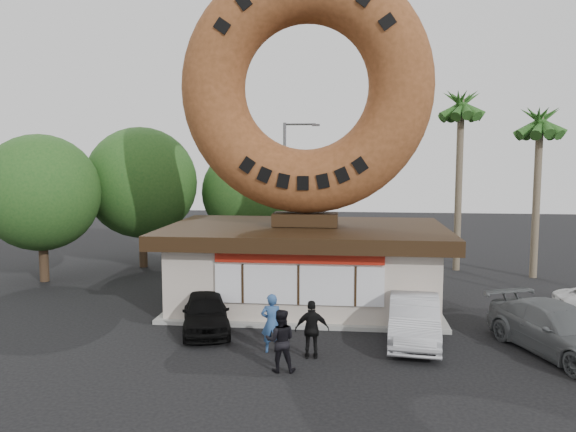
% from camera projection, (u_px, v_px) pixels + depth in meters
% --- Properties ---
extents(ground, '(90.00, 90.00, 0.00)m').
position_uv_depth(ground, '(290.00, 357.00, 17.08)').
color(ground, black).
rests_on(ground, ground).
extents(donut_shop, '(11.20, 7.20, 3.80)m').
position_uv_depth(donut_shop, '(305.00, 263.00, 22.81)').
color(donut_shop, '#BCAFA0').
rests_on(donut_shop, ground).
extents(giant_donut, '(9.98, 2.54, 9.98)m').
position_uv_depth(giant_donut, '(306.00, 87.00, 22.08)').
color(giant_donut, brown).
rests_on(giant_donut, donut_shop).
extents(tree_west, '(6.00, 6.00, 7.65)m').
position_uv_depth(tree_west, '(141.00, 183.00, 30.47)').
color(tree_west, '#473321').
rests_on(tree_west, ground).
extents(tree_mid, '(5.20, 5.20, 6.63)m').
position_uv_depth(tree_mid, '(248.00, 192.00, 31.91)').
color(tree_mid, '#473321').
rests_on(tree_mid, ground).
extents(tree_far, '(5.60, 5.60, 7.14)m').
position_uv_depth(tree_far, '(41.00, 193.00, 26.92)').
color(tree_far, '#473321').
rests_on(tree_far, ground).
extents(palm_near, '(2.60, 2.60, 9.75)m').
position_uv_depth(palm_near, '(461.00, 111.00, 29.21)').
color(palm_near, '#726651').
rests_on(palm_near, ground).
extents(palm_far, '(2.60, 2.60, 8.75)m').
position_uv_depth(palm_far, '(540.00, 127.00, 27.45)').
color(palm_far, '#726651').
rests_on(palm_far, ground).
extents(street_lamp, '(2.11, 0.20, 8.00)m').
position_uv_depth(street_lamp, '(287.00, 184.00, 32.62)').
color(street_lamp, '#59595E').
rests_on(street_lamp, ground).
extents(person_left, '(0.69, 0.47, 1.86)m').
position_uv_depth(person_left, '(272.00, 323.00, 17.39)').
color(person_left, '#2B4D82').
rests_on(person_left, ground).
extents(person_center, '(0.92, 0.74, 1.79)m').
position_uv_depth(person_center, '(280.00, 340.00, 15.86)').
color(person_center, black).
rests_on(person_center, ground).
extents(person_right, '(1.07, 0.51, 1.77)m').
position_uv_depth(person_right, '(312.00, 329.00, 16.90)').
color(person_right, black).
rests_on(person_right, ground).
extents(car_black, '(2.57, 4.22, 1.34)m').
position_uv_depth(car_black, '(206.00, 312.00, 19.57)').
color(car_black, black).
rests_on(car_black, ground).
extents(car_silver, '(2.03, 4.68, 1.50)m').
position_uv_depth(car_silver, '(414.00, 319.00, 18.45)').
color(car_silver, '#ADADB2').
rests_on(car_silver, ground).
extents(car_grey, '(3.92, 5.67, 1.52)m').
position_uv_depth(car_grey, '(559.00, 330.00, 17.21)').
color(car_grey, '#5D6062').
rests_on(car_grey, ground).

